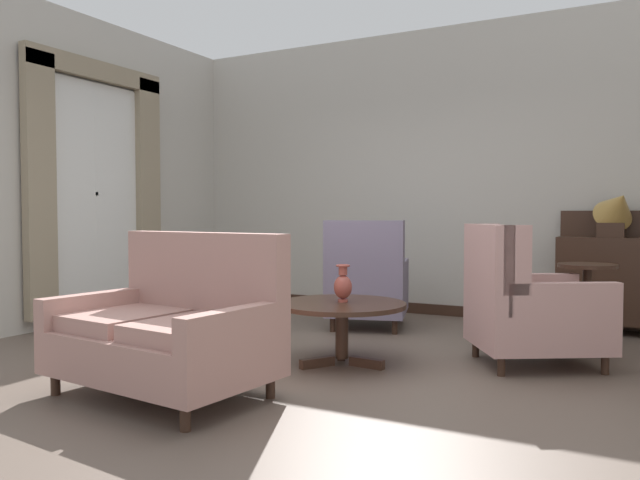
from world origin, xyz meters
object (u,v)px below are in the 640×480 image
at_px(armchair_foreground_right, 525,307).
at_px(sideboard, 610,278).
at_px(coffee_table, 342,312).
at_px(armchair_near_window, 367,283).
at_px(settee, 170,330).
at_px(side_table, 587,300).
at_px(porcelain_vase, 343,285).
at_px(armchair_near_sideboard, 211,297).
at_px(gramophone, 617,210).

xyz_separation_m(armchair_foreground_right, sideboard, (0.49, 1.73, 0.08)).
distance_m(coffee_table, armchair_near_window, 1.54).
distance_m(settee, side_table, 3.36).
bearing_deg(side_table, sideboard, 83.70).
bearing_deg(armchair_near_window, sideboard, -174.70).
relative_size(coffee_table, porcelain_vase, 3.40).
bearing_deg(settee, armchair_near_sideboard, 124.20).
relative_size(porcelain_vase, settee, 0.20).
height_order(armchair_near_window, sideboard, sideboard).
height_order(porcelain_vase, sideboard, sideboard).
bearing_deg(settee, armchair_foreground_right, 50.89).
bearing_deg(armchair_foreground_right, armchair_near_window, 31.63).
bearing_deg(gramophone, sideboard, 118.56).
relative_size(porcelain_vase, gramophone, 0.50).
bearing_deg(coffee_table, side_table, 37.92).
relative_size(coffee_table, armchair_near_window, 0.90).
distance_m(porcelain_vase, gramophone, 2.92).
distance_m(armchair_near_sideboard, gramophone, 3.87).
bearing_deg(porcelain_vase, armchair_foreground_right, 24.60).
relative_size(porcelain_vase, armchair_near_sideboard, 0.30).
height_order(coffee_table, armchair_near_window, armchair_near_window).
bearing_deg(armchair_near_sideboard, side_table, 107.55).
relative_size(armchair_foreground_right, side_table, 1.59).
relative_size(armchair_foreground_right, gramophone, 2.04).
distance_m(armchair_near_window, sideboard, 2.35).
bearing_deg(side_table, settee, -131.80).
xyz_separation_m(coffee_table, porcelain_vase, (-0.00, 0.03, 0.20)).
bearing_deg(settee, coffee_table, 69.90).
bearing_deg(armchair_foreground_right, gramophone, -49.40).
xyz_separation_m(side_table, gramophone, (0.17, 0.98, 0.75)).
xyz_separation_m(porcelain_vase, side_table, (1.63, 1.24, -0.16)).
height_order(coffee_table, gramophone, gramophone).
xyz_separation_m(settee, armchair_near_sideboard, (-0.70, 1.33, 0.01)).
xyz_separation_m(armchair_near_window, sideboard, (2.18, 0.87, 0.08)).
bearing_deg(armchair_foreground_right, armchair_near_sideboard, 70.19).
height_order(porcelain_vase, armchair_near_sideboard, armchair_near_sideboard).
bearing_deg(coffee_table, settee, -116.36).
bearing_deg(gramophone, porcelain_vase, -129.06).
distance_m(armchair_near_window, gramophone, 2.47).
bearing_deg(armchair_near_window, armchair_near_sideboard, 40.98).
relative_size(armchair_near_window, sideboard, 0.92).
relative_size(armchair_near_window, gramophone, 1.89).
relative_size(armchair_near_sideboard, side_table, 1.31).
bearing_deg(coffee_table, armchair_foreground_right, 25.72).
bearing_deg(settee, porcelain_vase, 70.56).
bearing_deg(side_table, coffee_table, -142.08).
height_order(coffee_table, side_table, side_table).
bearing_deg(armchair_near_sideboard, sideboard, 122.03).
distance_m(settee, sideboard, 4.29).
bearing_deg(gramophone, armchair_near_window, -160.86).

